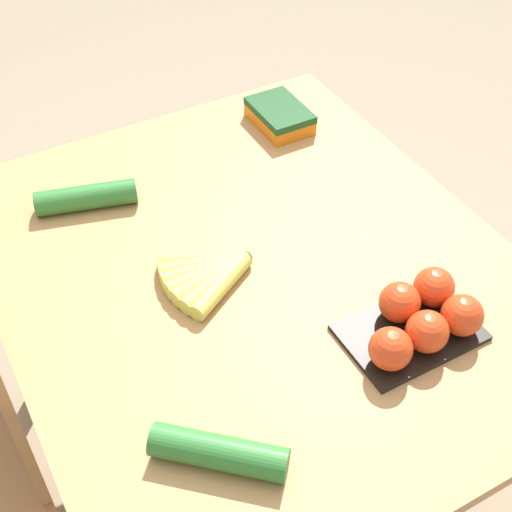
{
  "coord_description": "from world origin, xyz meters",
  "views": [
    {
      "loc": [
        -0.89,
        0.49,
        1.77
      ],
      "look_at": [
        0.0,
        0.0,
        0.79
      ],
      "focal_mm": 50.0,
      "sensor_mm": 36.0,
      "label": 1
    }
  ],
  "objects_px": {
    "carrot_bag": "(280,114)",
    "cucumber_near": "(219,452)",
    "banana_bunch": "(209,273)",
    "cucumber_far": "(86,197)",
    "tomato_pack": "(421,319)"
  },
  "relations": [
    {
      "from": "banana_bunch",
      "to": "carrot_bag",
      "type": "relative_size",
      "value": 1.14
    },
    {
      "from": "tomato_pack",
      "to": "carrot_bag",
      "type": "distance_m",
      "value": 0.72
    },
    {
      "from": "cucumber_near",
      "to": "cucumber_far",
      "type": "distance_m",
      "value": 0.69
    },
    {
      "from": "tomato_pack",
      "to": "carrot_bag",
      "type": "relative_size",
      "value": 1.48
    },
    {
      "from": "tomato_pack",
      "to": "cucumber_far",
      "type": "distance_m",
      "value": 0.76
    },
    {
      "from": "banana_bunch",
      "to": "tomato_pack",
      "type": "distance_m",
      "value": 0.41
    },
    {
      "from": "banana_bunch",
      "to": "cucumber_far",
      "type": "relative_size",
      "value": 0.85
    },
    {
      "from": "banana_bunch",
      "to": "carrot_bag",
      "type": "distance_m",
      "value": 0.56
    },
    {
      "from": "tomato_pack",
      "to": "cucumber_near",
      "type": "distance_m",
      "value": 0.44
    },
    {
      "from": "carrot_bag",
      "to": "cucumber_near",
      "type": "xyz_separation_m",
      "value": [
        -0.77,
        0.55,
        -0.0
      ]
    },
    {
      "from": "carrot_bag",
      "to": "cucumber_near",
      "type": "height_order",
      "value": "cucumber_near"
    },
    {
      "from": "tomato_pack",
      "to": "cucumber_near",
      "type": "xyz_separation_m",
      "value": [
        -0.06,
        0.43,
        -0.01
      ]
    },
    {
      "from": "tomato_pack",
      "to": "carrot_bag",
      "type": "xyz_separation_m",
      "value": [
        0.71,
        -0.12,
        -0.01
      ]
    },
    {
      "from": "banana_bunch",
      "to": "cucumber_far",
      "type": "distance_m",
      "value": 0.36
    },
    {
      "from": "carrot_bag",
      "to": "cucumber_near",
      "type": "relative_size",
      "value": 0.84
    }
  ]
}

